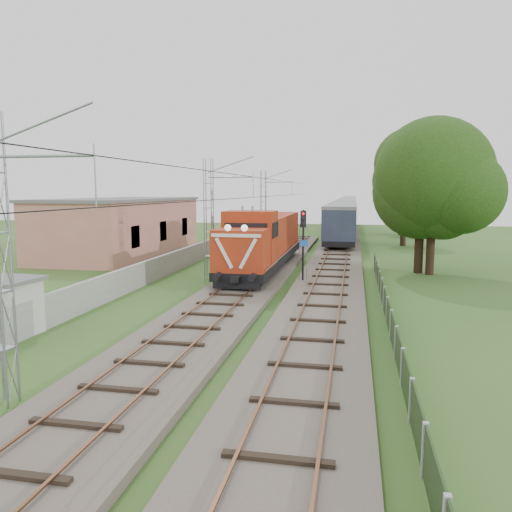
% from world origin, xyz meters
% --- Properties ---
extents(ground, '(140.00, 140.00, 0.00)m').
position_xyz_m(ground, '(0.00, 0.00, 0.00)').
color(ground, '#2C541F').
rests_on(ground, ground).
extents(track_main, '(4.20, 70.00, 0.45)m').
position_xyz_m(track_main, '(0.00, 7.00, 0.18)').
color(track_main, '#6B6054').
rests_on(track_main, ground).
extents(track_side, '(4.20, 80.00, 0.45)m').
position_xyz_m(track_side, '(5.00, 20.00, 0.18)').
color(track_side, '#6B6054').
rests_on(track_side, ground).
extents(catenary, '(3.31, 70.00, 8.00)m').
position_xyz_m(catenary, '(-2.95, 12.00, 4.05)').
color(catenary, gray).
rests_on(catenary, ground).
extents(boundary_wall, '(0.25, 40.00, 1.50)m').
position_xyz_m(boundary_wall, '(-6.50, 12.00, 0.75)').
color(boundary_wall, '#9E9E99').
rests_on(boundary_wall, ground).
extents(station_building, '(8.40, 20.40, 5.22)m').
position_xyz_m(station_building, '(-15.00, 24.00, 2.63)').
color(station_building, '#B36560').
rests_on(station_building, ground).
extents(fence, '(0.12, 32.00, 1.20)m').
position_xyz_m(fence, '(8.00, 3.00, 0.60)').
color(fence, black).
rests_on(fence, ground).
extents(locomotive, '(3.16, 18.04, 4.58)m').
position_xyz_m(locomotive, '(0.00, 15.98, 2.34)').
color(locomotive, black).
rests_on(locomotive, ground).
extents(coach_rake, '(3.28, 97.81, 3.79)m').
position_xyz_m(coach_rake, '(5.00, 76.15, 2.68)').
color(coach_rake, black).
rests_on(coach_rake, ground).
extents(signal_post, '(0.50, 0.41, 4.74)m').
position_xyz_m(signal_post, '(3.32, 11.38, 3.26)').
color(signal_post, black).
rests_on(signal_post, ground).
extents(relay_hut, '(2.49, 2.49, 2.39)m').
position_xyz_m(relay_hut, '(-7.40, -2.12, 1.21)').
color(relay_hut, beige).
rests_on(relay_hut, ground).
extents(tree_a, '(7.17, 6.83, 9.29)m').
position_xyz_m(tree_a, '(11.15, 17.64, 5.79)').
color(tree_a, '#322114').
rests_on(tree_a, ground).
extents(tree_b, '(8.50, 8.09, 11.02)m').
position_xyz_m(tree_b, '(11.88, 17.08, 6.88)').
color(tree_b, '#322114').
rests_on(tree_b, ground).
extents(tree_c, '(6.09, 5.80, 7.90)m').
position_xyz_m(tree_c, '(11.71, 36.08, 4.92)').
color(tree_c, '#322114').
rests_on(tree_c, ground).
extents(tree_d, '(6.47, 6.16, 8.39)m').
position_xyz_m(tree_d, '(12.60, 49.73, 5.23)').
color(tree_d, '#322114').
rests_on(tree_d, ground).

